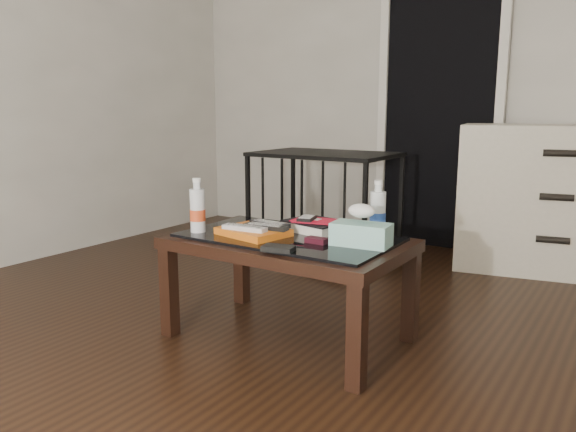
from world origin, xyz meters
name	(u,v)px	position (x,y,z in m)	size (l,w,h in m)	color
ground	(305,405)	(0.00, 0.00, 0.00)	(5.00, 5.00, 0.00)	black
doorway	(439,105)	(-0.40, 2.47, 1.02)	(0.90, 0.08, 2.07)	black
coffee_table	(288,250)	(-0.36, 0.45, 0.40)	(1.00, 0.60, 0.46)	black
dresser	(562,200)	(0.47, 2.23, 0.45)	(1.27, 0.72, 0.90)	beige
pet_crate	(324,224)	(-0.91, 1.73, 0.23)	(1.05, 0.88, 0.71)	black
magazines	(253,232)	(-0.50, 0.38, 0.48)	(0.28, 0.21, 0.03)	#D36213
remote_silver	(245,228)	(-0.50, 0.33, 0.50)	(0.20, 0.05, 0.02)	silver
remote_black_front	(266,226)	(-0.44, 0.39, 0.50)	(0.20, 0.05, 0.02)	black
remote_black_back	(270,224)	(-0.46, 0.45, 0.50)	(0.20, 0.05, 0.02)	black
textbook	(316,226)	(-0.31, 0.60, 0.48)	(0.25, 0.20, 0.05)	black
dvd_mailers	(315,220)	(-0.32, 0.60, 0.51)	(0.19, 0.14, 0.01)	#B60C24
ipod	(307,218)	(-0.34, 0.57, 0.52)	(0.06, 0.10, 0.02)	black
flip_phone	(317,240)	(-0.19, 0.40, 0.47)	(0.09, 0.05, 0.02)	black
wallet	(278,248)	(-0.25, 0.21, 0.47)	(0.12, 0.07, 0.02)	black
water_bottle_left	(197,205)	(-0.74, 0.30, 0.58)	(0.07, 0.07, 0.24)	silver
water_bottle_right	(378,208)	(-0.05, 0.66, 0.58)	(0.07, 0.07, 0.24)	silver
tissue_box	(361,234)	(-0.03, 0.46, 0.51)	(0.23, 0.12, 0.09)	teal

